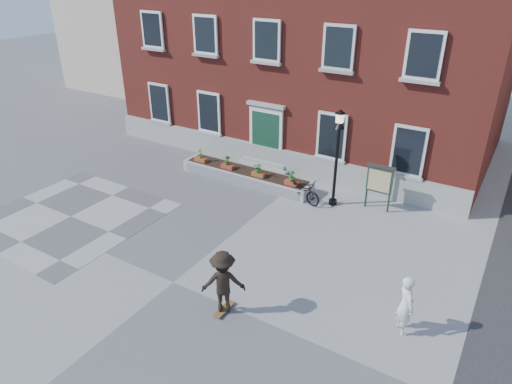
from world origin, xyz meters
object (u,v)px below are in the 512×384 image
Objects in this scene: lamp_post at (338,145)px; notice_board at (380,180)px; bicycle at (301,190)px; bystander at (405,305)px; skateboarder at (223,282)px.

lamp_post is 2.12m from notice_board.
bicycle is 2.43m from lamp_post.
bystander is 0.89× the size of skateboarder.
bicycle is 7.13m from skateboarder.
bystander is 6.70m from notice_board.
notice_board is (1.62, 0.51, -1.28)m from lamp_post.
bystander is at bearing -52.24° from lamp_post.
lamp_post is 7.59m from skateboarder.
skateboarder is (-4.43, -1.83, 0.14)m from bystander.
lamp_post reaches higher than notice_board.
bicycle is at bearing 7.67° from bystander.
notice_board is at bearing 77.85° from skateboarder.
skateboarder reaches higher than notice_board.
lamp_post is at bearing -58.61° from bicycle.
bystander is 7.28m from lamp_post.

